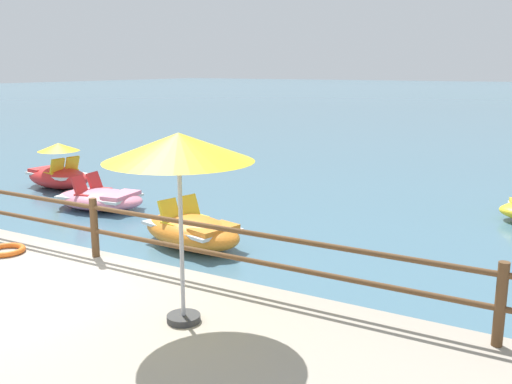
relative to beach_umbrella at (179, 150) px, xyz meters
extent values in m
plane|color=#477084|center=(-2.65, 39.66, -2.45)|extent=(200.00, 200.00, 0.00)
cylinder|color=brown|center=(-2.65, 1.21, -1.57)|extent=(0.12, 0.12, 0.95)
cylinder|color=brown|center=(3.30, 1.21, -1.57)|extent=(0.12, 0.12, 0.95)
cylinder|color=brown|center=(-2.65, 1.21, -1.24)|extent=(23.80, 0.07, 0.07)
cylinder|color=brown|center=(-2.65, 1.21, -1.62)|extent=(23.80, 0.07, 0.07)
cylinder|color=#B2B2B7|center=(0.00, 0.00, -1.05)|extent=(0.05, 0.05, 2.00)
cone|color=yellow|center=(0.00, 0.00, 0.03)|extent=(1.70, 1.70, 0.32)
cylinder|color=#333333|center=(0.00, 0.00, -2.01)|extent=(0.40, 0.40, 0.08)
torus|color=orange|center=(-4.05, 0.61, -2.00)|extent=(0.61, 0.61, 0.09)
ellipsoid|color=orange|center=(-2.42, 3.44, -2.16)|extent=(2.55, 1.76, 0.57)
cube|color=silver|center=(-2.42, 3.44, -2.06)|extent=(2.00, 1.42, 0.06)
cube|color=yellow|center=(-2.65, 3.25, -1.99)|extent=(0.48, 0.48, 0.08)
cube|color=yellow|center=(-2.82, 3.29, -1.77)|extent=(0.30, 0.44, 0.43)
cube|color=yellow|center=(-2.53, 3.72, -1.99)|extent=(0.48, 0.48, 0.08)
cube|color=yellow|center=(-2.70, 3.77, -1.77)|extent=(0.30, 0.44, 0.43)
cube|color=orange|center=(-1.80, 3.29, -2.00)|extent=(0.70, 0.96, 0.12)
ellipsoid|color=pink|center=(-6.09, 4.72, -2.21)|extent=(2.43, 1.65, 0.47)
cube|color=silver|center=(-6.09, 4.72, -2.13)|extent=(1.90, 1.34, 0.06)
cube|color=red|center=(-6.22, 4.42, -2.06)|extent=(0.45, 0.45, 0.08)
cube|color=red|center=(-6.40, 4.40, -1.84)|extent=(0.25, 0.42, 0.43)
cube|color=red|center=(-6.29, 4.97, -2.06)|extent=(0.45, 0.45, 0.08)
cube|color=red|center=(-6.47, 4.95, -1.84)|extent=(0.25, 0.42, 0.43)
cube|color=pink|center=(-5.47, 4.79, -2.07)|extent=(0.62, 1.02, 0.12)
ellipsoid|color=red|center=(-8.90, 5.93, -2.15)|extent=(2.34, 1.45, 0.59)
cube|color=silver|center=(-8.90, 5.93, -2.05)|extent=(1.83, 1.18, 0.06)
cube|color=yellow|center=(-8.70, 6.15, -1.98)|extent=(0.45, 0.45, 0.08)
cube|color=yellow|center=(-8.52, 6.12, -1.76)|extent=(0.25, 0.42, 0.43)
cube|color=yellow|center=(-8.76, 5.67, -1.98)|extent=(0.45, 0.45, 0.08)
cube|color=yellow|center=(-8.58, 5.65, -1.76)|extent=(0.25, 0.42, 0.43)
cube|color=red|center=(-9.50, 6.00, -1.99)|extent=(0.58, 0.89, 0.12)
cone|color=yellow|center=(-8.79, 5.92, -1.28)|extent=(1.26, 1.26, 0.22)
camera|label=1|loc=(3.90, -5.03, 0.90)|focal=40.22mm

